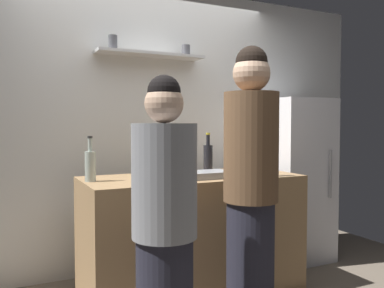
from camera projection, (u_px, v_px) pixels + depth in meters
back_wall_assembly at (143, 127)px, 3.80m from camera, size 4.80×0.32×2.60m
refrigerator at (292, 179)px, 4.09m from camera, size 0.59×0.69×1.58m
counter at (192, 235)px, 3.21m from camera, size 1.67×0.73×0.93m
baking_pan at (207, 175)px, 3.08m from camera, size 0.34×0.24×0.05m
utensil_holder at (161, 169)px, 3.06m from camera, size 0.11×0.11×0.22m
wine_bottle_pale_glass at (90, 165)px, 2.88m from camera, size 0.08×0.08×0.32m
wine_bottle_green_glass at (140, 160)px, 3.26m from camera, size 0.07×0.07×0.30m
wine_bottle_dark_glass at (208, 158)px, 3.40m from camera, size 0.08×0.08×0.33m
water_bottle_plastic at (273, 163)px, 3.18m from camera, size 0.08×0.08×0.24m
person_brown_jacket at (251, 192)px, 2.55m from camera, size 0.34×0.34×1.81m
person_grey_hoodie at (164, 231)px, 2.12m from camera, size 0.34×0.34×1.58m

